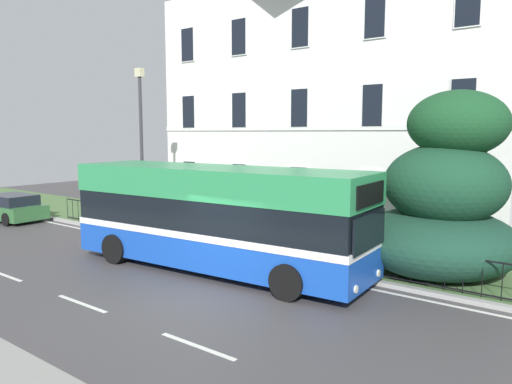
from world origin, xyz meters
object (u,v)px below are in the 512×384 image
object	(u,v)px
georgian_townhouse	(354,83)
evergreen_tree	(443,204)
single_decker_bus	(216,216)
street_lamp_post	(141,138)
parked_hatchback_00	(11,208)
litter_bin	(289,238)

from	to	relation	value
georgian_townhouse	evergreen_tree	xyz separation A→B (m)	(7.11, -8.55, -4.56)
georgian_townhouse	single_decker_bus	size ratio (longest dim) A/B	1.70
street_lamp_post	parked_hatchback_00	bearing A→B (deg)	-160.58
evergreen_tree	litter_bin	bearing A→B (deg)	-170.58
parked_hatchback_00	single_decker_bus	bearing A→B (deg)	175.66
single_decker_bus	litter_bin	bearing A→B (deg)	67.27
litter_bin	evergreen_tree	bearing A→B (deg)	9.42
georgian_townhouse	evergreen_tree	bearing A→B (deg)	-50.25
street_lamp_post	litter_bin	bearing A→B (deg)	-0.06
evergreen_tree	litter_bin	world-z (taller)	evergreen_tree
single_decker_bus	street_lamp_post	xyz separation A→B (m)	(-6.70, 2.70, 2.34)
georgian_townhouse	evergreen_tree	distance (m)	12.01
georgian_townhouse	parked_hatchback_00	distance (m)	18.03
georgian_townhouse	parked_hatchback_00	size ratio (longest dim) A/B	4.35
parked_hatchback_00	street_lamp_post	distance (m)	8.05
evergreen_tree	single_decker_bus	world-z (taller)	evergreen_tree
street_lamp_post	georgian_townhouse	bearing A→B (deg)	60.29
georgian_townhouse	parked_hatchback_00	world-z (taller)	georgian_townhouse
georgian_townhouse	parked_hatchback_00	xyz separation A→B (m)	(-12.22, -11.77, -6.11)
single_decker_bus	street_lamp_post	distance (m)	7.59
evergreen_tree	parked_hatchback_00	xyz separation A→B (m)	(-19.32, -3.22, -1.55)
georgian_townhouse	street_lamp_post	bearing A→B (deg)	-119.71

